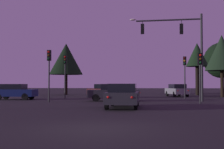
# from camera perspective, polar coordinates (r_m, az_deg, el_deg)

# --- Properties ---
(ground_plane) EXTENTS (168.00, 168.00, 0.00)m
(ground_plane) POSITION_cam_1_polar(r_m,az_deg,el_deg) (34.11, 3.31, -4.45)
(ground_plane) COLOR black
(ground_plane) RESTS_ON ground
(traffic_signal_mast_arm) EXTENTS (6.34, 0.62, 7.63)m
(traffic_signal_mast_arm) POSITION_cam_1_polar(r_m,az_deg,el_deg) (26.27, 13.51, 6.42)
(traffic_signal_mast_arm) COLOR #232326
(traffic_signal_mast_arm) RESTS_ON ground
(traffic_light_corner_left) EXTENTS (0.31, 0.36, 4.36)m
(traffic_light_corner_left) POSITION_cam_1_polar(r_m,az_deg,el_deg) (24.80, -12.28, 1.80)
(traffic_light_corner_left) COLOR #232326
(traffic_light_corner_left) RESTS_ON ground
(traffic_light_corner_right) EXTENTS (0.33, 0.37, 3.89)m
(traffic_light_corner_right) POSITION_cam_1_polar(r_m,az_deg,el_deg) (23.29, 16.91, 1.31)
(traffic_light_corner_right) COLOR #232326
(traffic_light_corner_right) RESTS_ON ground
(traffic_light_median) EXTENTS (0.31, 0.36, 4.55)m
(traffic_light_median) POSITION_cam_1_polar(r_m,az_deg,el_deg) (30.98, -9.20, 1.27)
(traffic_light_median) COLOR #232326
(traffic_light_median) RESTS_ON ground
(traffic_light_far_side) EXTENTS (0.36, 0.38, 4.36)m
(traffic_light_far_side) POSITION_cam_1_polar(r_m,az_deg,el_deg) (30.72, 14.11, 1.09)
(traffic_light_far_side) COLOR #232326
(traffic_light_far_side) RESTS_ON ground
(car_nearside_lane) EXTENTS (1.96, 4.50, 1.52)m
(car_nearside_lane) POSITION_cam_1_polar(r_m,az_deg,el_deg) (18.31, 2.18, -4.09)
(car_nearside_lane) COLOR #232328
(car_nearside_lane) RESTS_ON ground
(car_crossing_left) EXTENTS (4.07, 1.80, 1.52)m
(car_crossing_left) POSITION_cam_1_polar(r_m,az_deg,el_deg) (29.88, -18.53, -3.18)
(car_crossing_left) COLOR #0F1947
(car_crossing_left) RESTS_ON ground
(car_crossing_right) EXTENTS (4.72, 2.03, 1.52)m
(car_crossing_right) POSITION_cam_1_polar(r_m,az_deg,el_deg) (25.81, 0.36, -3.48)
(car_crossing_right) COLOR #232328
(car_crossing_right) RESTS_ON ground
(car_far_lane) EXTENTS (2.68, 4.30, 1.52)m
(car_far_lane) POSITION_cam_1_polar(r_m,az_deg,el_deg) (36.51, 12.66, -3.00)
(car_far_lane) COLOR gray
(car_far_lane) RESTS_ON ground
(car_parked_lot) EXTENTS (4.90, 3.27, 1.52)m
(car_parked_lot) POSITION_cam_1_polar(r_m,az_deg,el_deg) (32.53, -0.83, -3.17)
(car_parked_lot) COLOR #4C0F0F
(car_parked_lot) RESTS_ON ground
(tree_behind_sign) EXTENTS (5.83, 5.83, 8.33)m
(tree_behind_sign) POSITION_cam_1_polar(r_m,az_deg,el_deg) (50.40, 20.80, 2.63)
(tree_behind_sign) COLOR black
(tree_behind_sign) RESTS_ON ground
(tree_left_far) EXTENTS (4.82, 4.82, 7.41)m
(tree_left_far) POSITION_cam_1_polar(r_m,az_deg,el_deg) (42.43, -9.02, 3.01)
(tree_left_far) COLOR black
(tree_left_far) RESTS_ON ground
(tree_center_horizon) EXTENTS (3.10, 3.10, 7.28)m
(tree_center_horizon) POSITION_cam_1_polar(r_m,az_deg,el_deg) (42.15, 16.38, 3.61)
(tree_center_horizon) COLOR black
(tree_center_horizon) RESTS_ON ground
(tree_right_cluster) EXTENTS (3.89, 3.89, 7.30)m
(tree_right_cluster) POSITION_cam_1_polar(r_m,az_deg,el_deg) (36.43, 20.78, 3.98)
(tree_right_cluster) COLOR black
(tree_right_cluster) RESTS_ON ground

